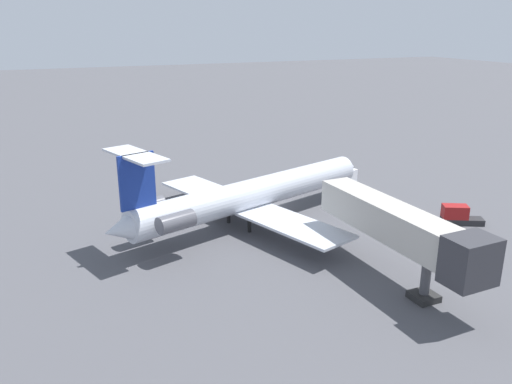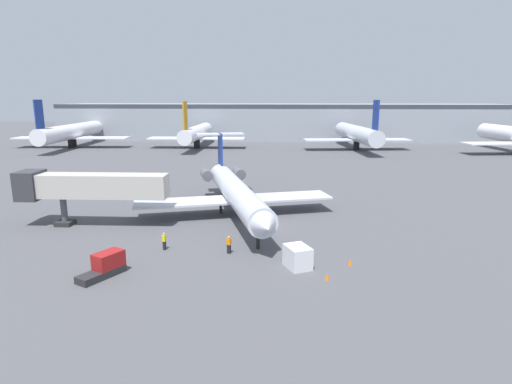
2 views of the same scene
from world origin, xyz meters
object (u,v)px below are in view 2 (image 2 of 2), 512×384
traffic_cone_near (327,276)px  parked_airliner_west_mid (196,133)px  ground_crew_marshaller (229,245)px  cargo_container_uld (298,257)px  traffic_cone_mid (350,262)px  regional_jet (235,190)px  parked_airliner_centre (357,134)px  baggage_tug_lead (105,266)px  parked_airliner_west_end (71,132)px  jet_bridge (84,186)px  ground_crew_loader (164,241)px

traffic_cone_near → parked_airliner_west_mid: size_ratio=0.02×
ground_crew_marshaller → cargo_container_uld: size_ratio=0.58×
traffic_cone_mid → regional_jet: bearing=127.9°
parked_airliner_west_mid → parked_airliner_centre: 44.89m
baggage_tug_lead → parked_airliner_west_end: bearing=118.5°
jet_bridge → parked_airliner_west_end: parked_airliner_west_end is taller
parked_airliner_centre → ground_crew_marshaller: bearing=-106.4°
jet_bridge → traffic_cone_mid: 30.10m
parked_airliner_west_end → jet_bridge: bearing=-62.0°
ground_crew_marshaller → traffic_cone_mid: 11.07m
ground_crew_marshaller → jet_bridge: bearing=156.2°
cargo_container_uld → parked_airliner_west_mid: 90.29m
baggage_tug_lead → traffic_cone_mid: bearing=10.5°
regional_jet → parked_airliner_centre: bearing=69.8°
parked_airliner_west_mid → cargo_container_uld: bearing=-72.6°
cargo_container_uld → parked_airliner_west_end: parked_airliner_west_end is taller
regional_jet → parked_airliner_west_mid: bearing=105.6°
parked_airliner_west_mid → parked_airliner_centre: parked_airliner_centre is taller
traffic_cone_mid → parked_airliner_centre: parked_airliner_centre is taller
ground_crew_loader → cargo_container_uld: cargo_container_uld is taller
jet_bridge → cargo_container_uld: jet_bridge is taller
cargo_container_uld → jet_bridge: bearing=155.9°
ground_crew_loader → parked_airliner_centre: 87.19m
parked_airliner_west_end → parked_airliner_centre: bearing=0.3°
traffic_cone_near → parked_airliner_west_end: size_ratio=0.01×
regional_jet → cargo_container_uld: bearing=-65.6°
traffic_cone_near → parked_airliner_centre: bearing=79.9°
parked_airliner_west_mid → traffic_cone_mid: bearing=-69.7°
ground_crew_marshaller → traffic_cone_mid: (10.87, -2.01, -0.58)m
ground_crew_marshaller → baggage_tug_lead: baggage_tug_lead is taller
ground_crew_loader → parked_airliner_west_end: bearing=121.9°
regional_jet → ground_crew_marshaller: size_ratio=18.12×
traffic_cone_mid → parked_airliner_centre: (13.37, 84.15, 4.13)m
jet_bridge → baggage_tug_lead: bearing=-59.3°
jet_bridge → parked_airliner_centre: size_ratio=0.48×
traffic_cone_near → jet_bridge: bearing=153.5°
baggage_tug_lead → parked_airliner_west_mid: 89.75m
ground_crew_marshaller → parked_airliner_centre: bearing=73.6°
regional_jet → traffic_cone_mid: bearing=-52.1°
ground_crew_loader → traffic_cone_near: ground_crew_loader is taller
traffic_cone_mid → parked_airliner_west_mid: parked_airliner_west_mid is taller
traffic_cone_mid → parked_airliner_west_end: 107.79m
jet_bridge → traffic_cone_near: jet_bridge is taller
ground_crew_marshaller → traffic_cone_near: 10.11m
ground_crew_loader → parked_airliner_west_mid: bearing=99.9°
traffic_cone_mid → jet_bridge: bearing=161.1°
traffic_cone_mid → ground_crew_marshaller: bearing=169.5°
ground_crew_loader → parked_airliner_centre: bearing=69.5°
ground_crew_loader → traffic_cone_mid: (17.15, -2.54, -0.58)m
jet_bridge → baggage_tug_lead: 16.05m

